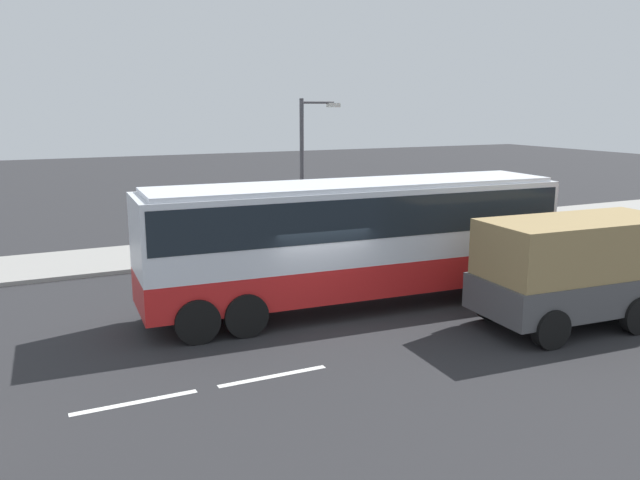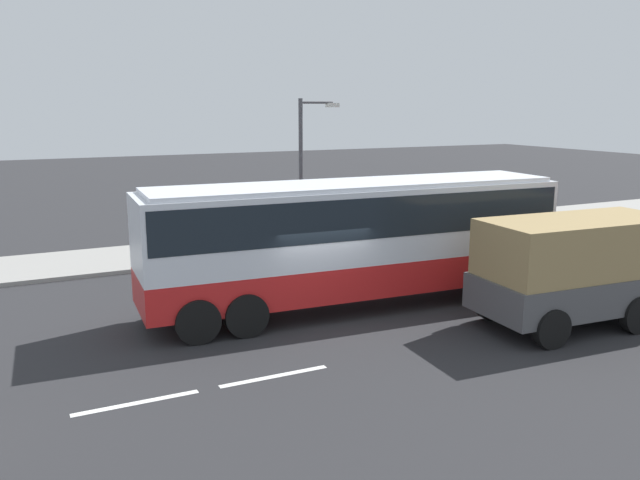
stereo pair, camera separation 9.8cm
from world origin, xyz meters
The scene contains 8 objects.
ground_plane centered at (0.00, 0.00, 0.00)m, with size 120.00×120.00×0.00m, color #28282B.
sidewalk_curb centered at (0.00, 9.02, 0.07)m, with size 80.00×4.00×0.15m, color gray.
lane_centreline centered at (-2.88, -3.00, 0.00)m, with size 34.34×0.16×0.01m.
coach_bus centered at (1.52, 0.50, 2.19)m, with size 11.98×3.18×3.54m.
cargo_truck centered at (6.94, -3.37, 1.53)m, with size 7.73×2.92×2.79m.
pedestrian_near_curb centered at (2.31, 9.18, 1.09)m, with size 0.32×0.32×1.64m.
pedestrian_at_crossing centered at (-1.93, 7.60, 1.18)m, with size 0.32×0.32×1.77m.
street_lamp centered at (3.33, 7.74, 3.48)m, with size 1.68×0.24×5.70m.
Camera 2 is at (-7.06, -14.85, 5.59)m, focal length 36.31 mm.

